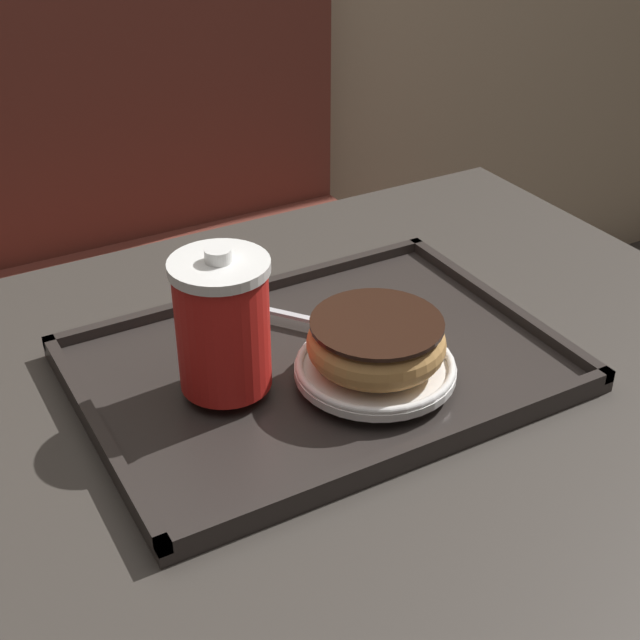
# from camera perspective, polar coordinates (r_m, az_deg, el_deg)

# --- Properties ---
(cafe_table) EXTENTS (0.96, 0.78, 0.73)m
(cafe_table) POSITION_cam_1_polar(r_m,az_deg,el_deg) (1.01, 1.46, -11.60)
(cafe_table) COLOR #38332D
(cafe_table) RESTS_ON ground_plane
(serving_tray) EXTENTS (0.47, 0.34, 0.02)m
(serving_tray) POSITION_cam_1_polar(r_m,az_deg,el_deg) (0.91, 0.00, -3.05)
(serving_tray) COLOR #282321
(serving_tray) RESTS_ON cafe_table
(coffee_cup_front) EXTENTS (0.09, 0.09, 0.14)m
(coffee_cup_front) POSITION_cam_1_polar(r_m,az_deg,el_deg) (0.83, -6.25, -0.22)
(coffee_cup_front) COLOR red
(coffee_cup_front) RESTS_ON serving_tray
(plate_with_chocolate_donut) EXTENTS (0.16, 0.16, 0.01)m
(plate_with_chocolate_donut) POSITION_cam_1_polar(r_m,az_deg,el_deg) (0.87, 3.55, -3.01)
(plate_with_chocolate_donut) COLOR white
(plate_with_chocolate_donut) RESTS_ON serving_tray
(donut_chocolate_glazed) EXTENTS (0.13, 0.13, 0.05)m
(donut_chocolate_glazed) POSITION_cam_1_polar(r_m,az_deg,el_deg) (0.85, 3.62, -1.36)
(donut_chocolate_glazed) COLOR tan
(donut_chocolate_glazed) RESTS_ON plate_with_chocolate_donut
(spoon) EXTENTS (0.10, 0.12, 0.01)m
(spoon) POSITION_cam_1_polar(r_m,az_deg,el_deg) (0.98, -5.37, 1.20)
(spoon) COLOR silver
(spoon) RESTS_ON serving_tray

